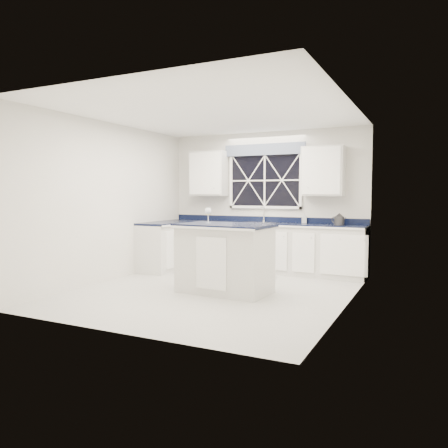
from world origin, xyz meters
The scene contains 13 objects.
ground centered at (0.00, 0.00, 0.00)m, with size 4.50×4.50×0.00m, color #ADADA8.
back_wall centered at (0.00, 2.25, 1.35)m, with size 4.00×0.10×2.70m, color silver.
base_cabinets centered at (-0.33, 1.78, 0.45)m, with size 3.99×1.60×0.90m.
countertop centered at (0.00, 1.95, 0.92)m, with size 3.98×0.64×0.04m, color black.
dishwasher centered at (-1.10, 1.95, 0.41)m, with size 0.60×0.58×0.82m, color black.
window centered at (0.00, 2.20, 1.83)m, with size 1.65×0.09×1.26m.
upper_cabinets centered at (0.00, 2.08, 1.90)m, with size 3.10×0.34×0.90m.
faucet centered at (0.00, 2.14, 1.10)m, with size 0.05×0.20×0.30m.
island centered at (0.19, 0.01, 0.52)m, with size 1.44×0.93×1.04m.
rug centered at (0.05, 1.00, 0.01)m, with size 1.24×0.90×0.02m.
kettle centered at (1.50, 1.97, 1.04)m, with size 0.28×0.23×0.21m.
wine_glass centered at (-0.12, 0.05, 1.21)m, with size 0.10×0.10×0.25m.
soap_bottle centered at (0.81, 2.17, 1.03)m, with size 0.08×0.09×0.19m, color silver.
Camera 1 is at (3.02, -5.88, 1.49)m, focal length 35.00 mm.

